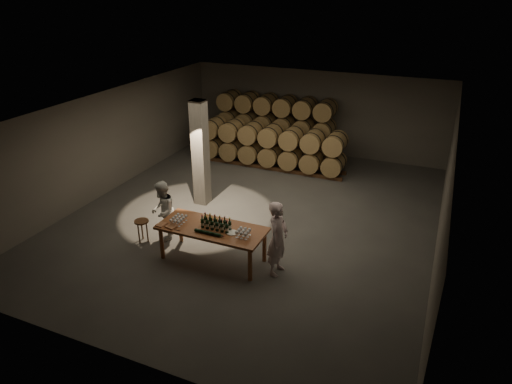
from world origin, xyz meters
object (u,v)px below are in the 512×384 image
at_px(stool, 142,224).
at_px(person_man, 278,238).
at_px(person_woman, 163,211).
at_px(tasting_table, 212,231).
at_px(bottle_cluster, 216,224).
at_px(plate, 232,233).
at_px(notebook_near, 171,227).

xyz_separation_m(stool, person_man, (3.72, 0.09, 0.40)).
height_order(person_man, person_woman, person_man).
distance_m(tasting_table, stool, 2.11).
bearing_deg(bottle_cluster, person_woman, 166.90).
distance_m(tasting_table, bottle_cluster, 0.26).
bearing_deg(stool, person_man, 1.34).
bearing_deg(stool, plate, -1.72).
xyz_separation_m(plate, person_man, (1.07, 0.17, 0.00)).
height_order(plate, person_woman, person_woman).
bearing_deg(tasting_table, person_man, 4.17).
height_order(bottle_cluster, stool, bottle_cluster).
relative_size(plate, notebook_near, 1.07).
bearing_deg(plate, person_man, 8.84).
height_order(notebook_near, person_woman, person_woman).
bearing_deg(tasting_table, stool, 179.13).
bearing_deg(person_woman, stool, -74.68).
bearing_deg(plate, tasting_table, 175.12).
height_order(tasting_table, notebook_near, notebook_near).
bearing_deg(notebook_near, bottle_cluster, 33.35).
distance_m(bottle_cluster, person_man, 1.52).
bearing_deg(bottle_cluster, notebook_near, -160.95).
bearing_deg(person_man, tasting_table, 97.10).
distance_m(notebook_near, person_man, 2.58).
relative_size(tasting_table, notebook_near, 10.29).
bearing_deg(tasting_table, notebook_near, -157.48).
bearing_deg(bottle_cluster, stool, 178.68).
distance_m(bottle_cluster, person_woman, 1.85).
distance_m(stool, person_woman, 0.64).
relative_size(notebook_near, person_man, 0.14).
xyz_separation_m(tasting_table, plate, (0.56, -0.05, 0.11)).
relative_size(bottle_cluster, person_woman, 0.45).
bearing_deg(stool, bottle_cluster, -1.32).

